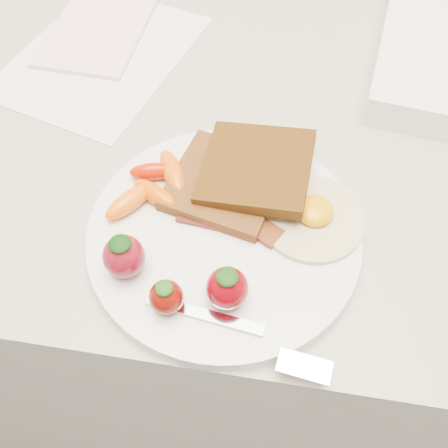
# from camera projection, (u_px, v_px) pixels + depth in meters

# --- Properties ---
(counter) EXTENTS (2.00, 0.60, 0.90)m
(counter) POSITION_uv_depth(u_px,v_px,m) (246.00, 291.00, 0.97)
(counter) COLOR gray
(counter) RESTS_ON ground
(plate) EXTENTS (0.27, 0.27, 0.02)m
(plate) POSITION_uv_depth(u_px,v_px,m) (224.00, 235.00, 0.50)
(plate) COLOR white
(plate) RESTS_ON counter
(toast_lower) EXTENTS (0.13, 0.13, 0.01)m
(toast_lower) POSITION_uv_depth(u_px,v_px,m) (225.00, 183.00, 0.51)
(toast_lower) COLOR #351E0D
(toast_lower) RESTS_ON plate
(toast_upper) EXTENTS (0.12, 0.12, 0.03)m
(toast_upper) POSITION_uv_depth(u_px,v_px,m) (256.00, 168.00, 0.51)
(toast_upper) COLOR black
(toast_upper) RESTS_ON toast_lower
(fried_egg) EXTENTS (0.12, 0.12, 0.02)m
(fried_egg) POSITION_uv_depth(u_px,v_px,m) (312.00, 216.00, 0.49)
(fried_egg) COLOR white
(fried_egg) RESTS_ON plate
(bacon_strips) EXTENTS (0.11, 0.07, 0.01)m
(bacon_strips) POSITION_uv_depth(u_px,v_px,m) (233.00, 214.00, 0.49)
(bacon_strips) COLOR #350606
(bacon_strips) RESTS_ON plate
(baby_carrots) EXTENTS (0.08, 0.11, 0.02)m
(baby_carrots) POSITION_uv_depth(u_px,v_px,m) (153.00, 185.00, 0.51)
(baby_carrots) COLOR #BE1800
(baby_carrots) RESTS_ON plate
(strawberries) EXTENTS (0.13, 0.07, 0.05)m
(strawberries) POSITION_uv_depth(u_px,v_px,m) (171.00, 276.00, 0.44)
(strawberries) COLOR maroon
(strawberries) RESTS_ON plate
(fork) EXTENTS (0.17, 0.06, 0.00)m
(fork) POSITION_uv_depth(u_px,v_px,m) (249.00, 337.00, 0.42)
(fork) COLOR silver
(fork) RESTS_ON plate
(paper_sheet) EXTENTS (0.27, 0.31, 0.00)m
(paper_sheet) POSITION_uv_depth(u_px,v_px,m) (101.00, 55.00, 0.66)
(paper_sheet) COLOR white
(paper_sheet) RESTS_ON counter
(notepad) EXTENTS (0.13, 0.19, 0.01)m
(notepad) POSITION_uv_depth(u_px,v_px,m) (97.00, 31.00, 0.69)
(notepad) COLOR #EDBACB
(notepad) RESTS_ON paper_sheet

